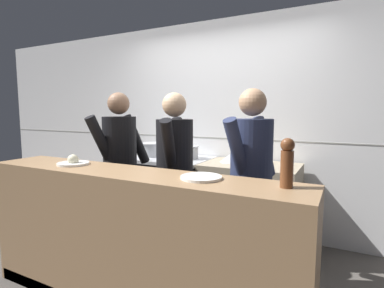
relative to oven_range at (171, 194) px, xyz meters
name	(u,v)px	position (x,y,z in m)	size (l,w,h in m)	color
ground_plane	(153,284)	(0.49, -1.11, -0.46)	(14.00, 14.00, 0.00)	#4C4742
wall_back_tiled	(220,126)	(0.49, 0.40, 0.84)	(8.00, 0.06, 2.60)	white
oven_range	(171,194)	(0.00, 0.00, 0.00)	(0.97, 0.71, 0.92)	#232326
prep_counter	(250,206)	(1.01, 0.00, 0.00)	(1.02, 0.65, 0.92)	gray
pass_counter	(131,241)	(0.52, -1.42, 0.06)	(2.59, 0.45, 1.05)	#93704C
stock_pot	(152,149)	(-0.28, 0.01, 0.55)	(0.31, 0.31, 0.17)	#B7BABF
sauce_pot	(187,152)	(0.22, 0.03, 0.54)	(0.28, 0.28, 0.15)	#B7BABF
mixing_bowl_steel	(230,158)	(0.77, 0.04, 0.50)	(0.23, 0.23, 0.09)	#B7BABF
plated_dish_main	(73,162)	(-0.08, -1.40, 0.61)	(0.25, 0.25, 0.09)	white
plated_dish_appetiser	(201,177)	(1.08, -1.38, 0.60)	(0.27, 0.27, 0.02)	white
pepper_mill	(287,162)	(1.62, -1.36, 0.74)	(0.08, 0.08, 0.29)	brown
chef_head_cook	(120,165)	(-0.15, -0.75, 0.47)	(0.43, 0.73, 1.68)	black
chef_sous	(175,173)	(0.53, -0.78, 0.46)	(0.42, 0.72, 1.66)	black
chef_line	(251,180)	(1.24, -0.77, 0.47)	(0.42, 0.73, 1.67)	black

